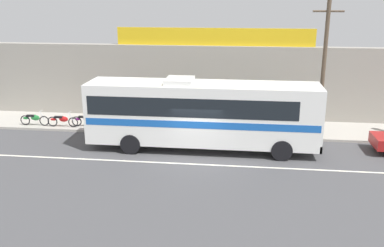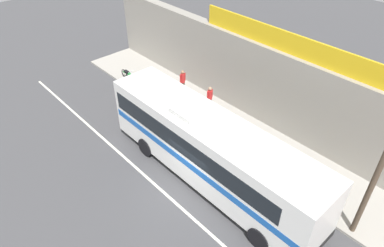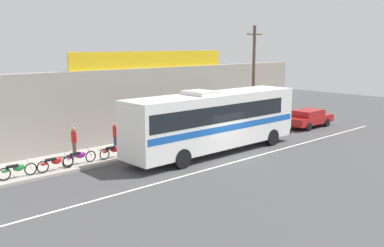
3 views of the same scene
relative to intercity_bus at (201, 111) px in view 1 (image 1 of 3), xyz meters
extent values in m
plane|color=#444447|center=(-0.08, -1.42, -2.07)|extent=(70.00, 70.00, 0.00)
cube|color=#A8A399|center=(-0.08, 3.78, -2.00)|extent=(30.00, 3.60, 0.14)
cube|color=gray|center=(-0.08, 5.93, 0.33)|extent=(30.00, 0.70, 4.80)
cube|color=gold|center=(0.23, 5.93, 3.28)|extent=(12.51, 0.12, 1.10)
cube|color=silver|center=(-0.08, -2.22, -2.06)|extent=(30.00, 0.14, 0.01)
cube|color=white|center=(0.09, 0.00, -0.07)|extent=(11.96, 2.50, 3.10)
cube|color=black|center=(-0.39, 0.00, 0.48)|extent=(10.52, 2.52, 0.96)
cube|color=#1956B2|center=(0.09, 0.00, -0.37)|extent=(11.72, 2.52, 0.36)
cube|color=black|center=(6.03, 0.00, 0.38)|extent=(0.04, 2.25, 1.40)
cube|color=black|center=(6.02, 0.00, -1.44)|extent=(0.12, 2.50, 0.36)
cube|color=silver|center=(-1.11, 0.00, 1.60)|extent=(1.40, 1.75, 0.24)
cylinder|color=black|center=(4.15, 1.16, -1.55)|extent=(1.04, 0.32, 1.04)
cylinder|color=black|center=(4.15, -1.16, -1.55)|extent=(1.04, 0.32, 1.04)
cylinder|color=black|center=(-3.50, 1.16, -1.55)|extent=(1.04, 0.32, 1.04)
cylinder|color=black|center=(-3.50, -1.16, -1.55)|extent=(1.04, 0.32, 1.04)
cylinder|color=brown|center=(6.43, 2.33, 1.83)|extent=(0.22, 0.22, 7.52)
cylinder|color=brown|center=(6.43, 2.33, 5.00)|extent=(1.60, 0.10, 0.10)
torus|color=black|center=(-8.06, 2.47, -1.62)|extent=(0.62, 0.06, 0.62)
torus|color=black|center=(-9.37, 2.47, -1.62)|extent=(0.62, 0.06, 0.62)
cylinder|color=silver|center=(-8.14, 2.47, -1.32)|extent=(0.34, 0.04, 0.65)
cylinder|color=silver|center=(-8.24, 2.47, -1.00)|extent=(0.03, 0.56, 0.03)
ellipsoid|color=red|center=(-8.65, 2.47, -1.44)|extent=(0.56, 0.22, 0.34)
cube|color=black|center=(-8.95, 2.47, -1.32)|extent=(0.52, 0.20, 0.10)
ellipsoid|color=red|center=(-9.31, 2.47, -1.48)|extent=(0.36, 0.14, 0.16)
torus|color=black|center=(-6.63, 2.69, -1.62)|extent=(0.62, 0.06, 0.62)
torus|color=black|center=(-7.92, 2.69, -1.62)|extent=(0.62, 0.06, 0.62)
cylinder|color=silver|center=(-6.71, 2.69, -1.32)|extent=(0.34, 0.04, 0.65)
cylinder|color=silver|center=(-6.81, 2.69, -1.00)|extent=(0.03, 0.56, 0.03)
ellipsoid|color=#991E8C|center=(-7.21, 2.69, -1.44)|extent=(0.56, 0.22, 0.34)
cube|color=black|center=(-7.51, 2.69, -1.32)|extent=(0.52, 0.20, 0.10)
ellipsoid|color=#991E8C|center=(-7.86, 2.69, -1.48)|extent=(0.36, 0.14, 0.16)
torus|color=black|center=(-4.65, 2.57, -1.62)|extent=(0.62, 0.06, 0.62)
torus|color=black|center=(-5.85, 2.57, -1.62)|extent=(0.62, 0.06, 0.62)
cylinder|color=silver|center=(-4.73, 2.57, -1.32)|extent=(0.34, 0.04, 0.65)
cylinder|color=silver|center=(-4.83, 2.57, -1.00)|extent=(0.03, 0.56, 0.03)
ellipsoid|color=red|center=(-5.19, 2.57, -1.44)|extent=(0.56, 0.22, 0.34)
cube|color=black|center=(-5.46, 2.57, -1.32)|extent=(0.52, 0.20, 0.10)
ellipsoid|color=red|center=(-5.79, 2.57, -1.48)|extent=(0.36, 0.14, 0.16)
torus|color=black|center=(-9.94, 2.54, -1.62)|extent=(0.62, 0.06, 0.62)
torus|color=black|center=(-11.18, 2.54, -1.62)|extent=(0.62, 0.06, 0.62)
cylinder|color=silver|center=(-10.02, 2.54, -1.32)|extent=(0.34, 0.04, 0.65)
cylinder|color=silver|center=(-10.12, 2.54, -1.00)|extent=(0.03, 0.56, 0.03)
ellipsoid|color=#237F38|center=(-10.50, 2.54, -1.44)|extent=(0.56, 0.22, 0.34)
cube|color=black|center=(-10.78, 2.54, -1.32)|extent=(0.52, 0.20, 0.10)
ellipsoid|color=#237F38|center=(-11.12, 2.54, -1.48)|extent=(0.36, 0.14, 0.16)
cylinder|color=brown|center=(-6.73, 4.37, -1.52)|extent=(0.13, 0.13, 0.82)
cylinder|color=brown|center=(-6.73, 4.19, -1.52)|extent=(0.13, 0.13, 0.82)
cylinder|color=red|center=(-6.73, 4.28, -0.80)|extent=(0.30, 0.30, 0.62)
sphere|color=#A37556|center=(-6.73, 4.28, -0.35)|extent=(0.22, 0.22, 0.22)
cylinder|color=red|center=(-6.73, 4.48, -0.77)|extent=(0.08, 0.08, 0.57)
cylinder|color=red|center=(-6.73, 4.08, -0.77)|extent=(0.08, 0.08, 0.57)
cylinder|color=navy|center=(-4.11, 4.28, -1.53)|extent=(0.13, 0.13, 0.80)
cylinder|color=navy|center=(-4.11, 4.10, -1.53)|extent=(0.13, 0.13, 0.80)
cylinder|color=red|center=(-4.11, 4.19, -0.83)|extent=(0.30, 0.30, 0.60)
sphere|color=tan|center=(-4.11, 4.19, -0.40)|extent=(0.22, 0.22, 0.22)
cylinder|color=red|center=(-4.11, 4.39, -0.80)|extent=(0.08, 0.08, 0.55)
cylinder|color=red|center=(-4.11, 3.99, -0.80)|extent=(0.08, 0.08, 0.55)
camera|label=1|loc=(2.16, -21.35, 5.79)|focal=39.96mm
camera|label=2|loc=(8.59, -8.94, 10.71)|focal=32.78mm
camera|label=3|loc=(-17.64, -17.22, 4.25)|focal=39.93mm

